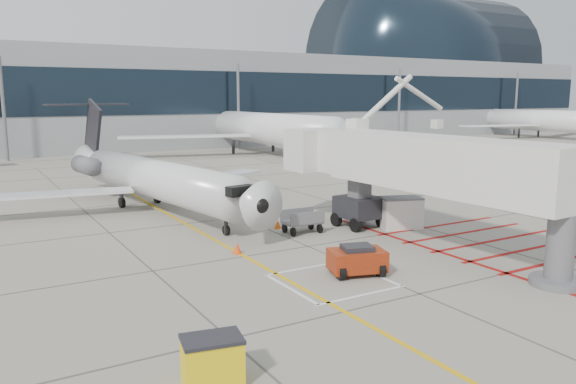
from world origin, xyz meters
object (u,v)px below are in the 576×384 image
regional_jet (170,160)px  spill_bin (212,361)px  jet_bridge (439,175)px  pushback_tug (357,259)px

regional_jet → spill_bin: size_ratio=17.73×
jet_bridge → pushback_tug: jet_bridge is taller
jet_bridge → spill_bin: 16.42m
pushback_tug → spill_bin: 10.46m
spill_bin → regional_jet: bearing=84.8°
regional_jet → pushback_tug: size_ratio=11.66×
jet_bridge → pushback_tug: 6.64m
jet_bridge → pushback_tug: size_ratio=8.00×
spill_bin → jet_bridge: bearing=35.1°
jet_bridge → regional_jet: bearing=118.9°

